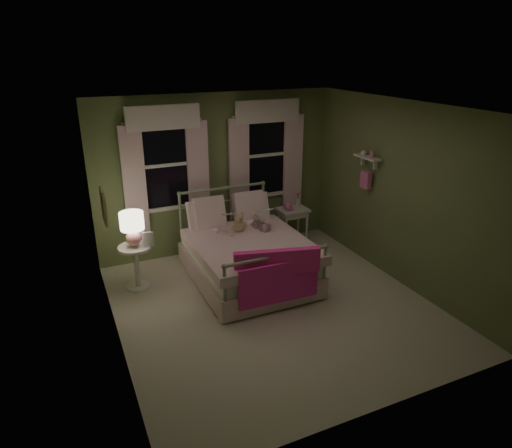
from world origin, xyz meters
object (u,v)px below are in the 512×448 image
child_left (218,215)px  teddy_bear (239,223)px  child_right (252,207)px  bed (246,255)px  nightstand_right (293,214)px  table_lamp (132,226)px  nightstand_left (136,261)px

child_left → teddy_bear: size_ratio=2.18×
teddy_bear → child_left: bearing=150.5°
child_right → teddy_bear: size_ratio=2.52×
bed → child_left: bearing=123.6°
child_left → nightstand_right: bearing=176.0°
child_left → nightstand_right: size_ratio=1.06×
teddy_bear → table_lamp: table_lamp is taller
child_right → nightstand_right: 1.14m
child_left → nightstand_left: size_ratio=1.05×
teddy_bear → child_right: bearing=29.5°
child_right → bed: bearing=44.7°
teddy_bear → nightstand_left: teddy_bear is taller
nightstand_right → child_left: bearing=-163.8°
nightstand_left → bed: bearing=-14.2°
child_left → table_lamp: bearing=-18.6°
nightstand_left → table_lamp: (0.00, 0.00, 0.54)m
bed → child_right: 0.77m
child_left → nightstand_left: child_left is taller
teddy_bear → table_lamp: bearing=175.4°
child_right → nightstand_right: (0.96, 0.44, -0.41)m
child_right → nightstand_right: size_ratio=1.23×
table_lamp → nightstand_right: table_lamp is taller
bed → table_lamp: size_ratio=4.16×
teddy_bear → nightstand_left: 1.58m
bed → nightstand_right: bed is taller
child_right → teddy_bear: child_right is taller
table_lamp → nightstand_left: bearing=0.0°
table_lamp → nightstand_right: bearing=9.7°
child_left → nightstand_right: 1.63m
teddy_bear → nightstand_left: (-1.53, 0.12, -0.37)m
nightstand_left → table_lamp: table_lamp is taller
nightstand_left → child_right: bearing=1.1°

